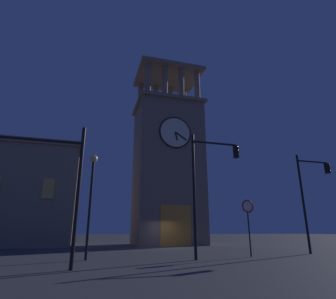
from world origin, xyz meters
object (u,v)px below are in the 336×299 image
at_px(traffic_signal_mid, 310,188).
at_px(no_horn_sign, 248,211).
at_px(street_lamp, 92,185).
at_px(traffic_signal_far, 51,172).
at_px(clocktower, 168,166).
at_px(traffic_signal_near, 207,176).

distance_m(traffic_signal_mid, no_horn_sign, 6.08).
relative_size(street_lamp, no_horn_sign, 1.72).
bearing_deg(traffic_signal_far, street_lamp, -113.95).
relative_size(clocktower, traffic_signal_mid, 3.46).
distance_m(clocktower, no_horn_sign, 16.30).
bearing_deg(traffic_signal_far, clocktower, -119.26).
relative_size(traffic_signal_near, street_lamp, 1.22).
bearing_deg(traffic_signal_near, no_horn_sign, -166.35).
height_order(traffic_signal_near, traffic_signal_mid, traffic_signal_near).
bearing_deg(clocktower, traffic_signal_far, 60.74).
bearing_deg(no_horn_sign, traffic_signal_mid, -170.87).
distance_m(street_lamp, no_horn_sign, 9.28).
bearing_deg(traffic_signal_far, traffic_signal_mid, -166.94).
xyz_separation_m(traffic_signal_near, traffic_signal_far, (7.93, 2.22, -0.71)).
bearing_deg(street_lamp, no_horn_sign, 175.10).
relative_size(traffic_signal_near, traffic_signal_mid, 1.02).
height_order(traffic_signal_far, no_horn_sign, traffic_signal_far).
relative_size(traffic_signal_near, no_horn_sign, 2.10).
relative_size(clocktower, street_lamp, 4.15).
distance_m(traffic_signal_mid, street_lamp, 14.91).
xyz_separation_m(clocktower, no_horn_sign, (-0.74, 15.06, -6.21)).
relative_size(clocktower, traffic_signal_far, 4.00).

